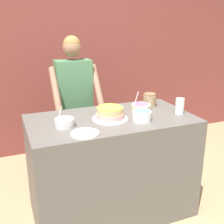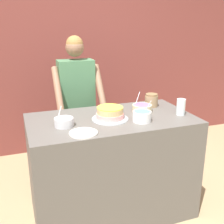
# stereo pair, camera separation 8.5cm
# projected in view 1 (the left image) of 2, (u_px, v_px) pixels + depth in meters

# --- Properties ---
(wall_back) EXTENTS (10.00, 0.05, 2.60)m
(wall_back) POSITION_uv_depth(u_px,v_px,m) (67.00, 56.00, 3.71)
(wall_back) COLOR brown
(wall_back) RESTS_ON ground_plane
(counter) EXTENTS (1.43, 0.77, 0.94)m
(counter) POSITION_uv_depth(u_px,v_px,m) (111.00, 166.00, 2.57)
(counter) COLOR #5B5651
(counter) RESTS_ON ground_plane
(person_baker) EXTENTS (0.51, 0.45, 1.60)m
(person_baker) POSITION_uv_depth(u_px,v_px,m) (74.00, 96.00, 3.04)
(person_baker) COLOR #2D2D38
(person_baker) RESTS_ON ground_plane
(cake) EXTENTS (0.31, 0.31, 0.11)m
(cake) POSITION_uv_depth(u_px,v_px,m) (110.00, 114.00, 2.38)
(cake) COLOR silver
(cake) RESTS_ON counter
(frosting_bowl_white) EXTENTS (0.15, 0.15, 0.15)m
(frosting_bowl_white) POSITION_uv_depth(u_px,v_px,m) (64.00, 122.00, 2.21)
(frosting_bowl_white) COLOR silver
(frosting_bowl_white) RESTS_ON counter
(frosting_bowl_blue) EXTENTS (0.15, 0.15, 0.18)m
(frosting_bowl_blue) POSITION_uv_depth(u_px,v_px,m) (142.00, 116.00, 2.34)
(frosting_bowl_blue) COLOR white
(frosting_bowl_blue) RESTS_ON counter
(frosting_bowl_purple) EXTENTS (0.18, 0.18, 0.17)m
(frosting_bowl_purple) POSITION_uv_depth(u_px,v_px,m) (141.00, 107.00, 2.60)
(frosting_bowl_purple) COLOR beige
(frosting_bowl_purple) RESTS_ON counter
(drinking_glass) EXTENTS (0.08, 0.08, 0.14)m
(drinking_glass) POSITION_uv_depth(u_px,v_px,m) (180.00, 106.00, 2.51)
(drinking_glass) COLOR silver
(drinking_glass) RESTS_ON counter
(ceramic_plate) EXTENTS (0.21, 0.21, 0.01)m
(ceramic_plate) POSITION_uv_depth(u_px,v_px,m) (85.00, 133.00, 2.08)
(ceramic_plate) COLOR white
(ceramic_plate) RESTS_ON counter
(stoneware_jar) EXTENTS (0.13, 0.13, 0.13)m
(stoneware_jar) POSITION_uv_depth(u_px,v_px,m) (150.00, 100.00, 2.75)
(stoneware_jar) COLOR #9E7F5B
(stoneware_jar) RESTS_ON counter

